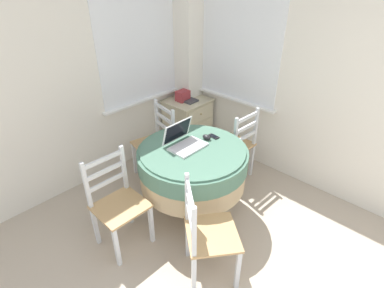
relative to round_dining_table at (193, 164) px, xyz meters
name	(u,v)px	position (x,y,z in m)	size (l,w,h in m)	color
corner_room_shell	(203,82)	(0.30, 0.15, 0.70)	(4.59, 4.96, 2.55)	white
round_dining_table	(193,164)	(0.00, 0.00, 0.00)	(1.05, 1.05, 0.75)	#4C3D2D
laptop	(184,141)	(-0.02, 0.10, 0.22)	(0.35, 0.29, 0.23)	white
computer_mouse	(207,137)	(0.22, 0.02, 0.20)	(0.06, 0.09, 0.05)	black
cell_phone	(214,136)	(0.31, 0.00, 0.18)	(0.06, 0.12, 0.01)	black
dining_chair_near_back_window	(156,143)	(0.17, 0.74, -0.14)	(0.46, 0.48, 0.89)	tan
dining_chair_near_right_window	(235,145)	(0.76, 0.04, -0.14)	(0.43, 0.41, 0.89)	tan
dining_chair_camera_near	(207,234)	(-0.47, -0.60, -0.14)	(0.57, 0.57, 0.89)	tan
dining_chair_left_flank	(118,204)	(-0.75, 0.19, -0.14)	(0.42, 0.40, 0.89)	tan
corner_cabinet	(188,123)	(0.94, 0.98, -0.23)	(0.55, 0.50, 0.68)	beige
storage_box	(183,96)	(0.88, 1.01, 0.18)	(0.17, 0.13, 0.14)	#9E3338
book_on_cabinet	(189,100)	(0.92, 0.93, 0.12)	(0.17, 0.19, 0.02)	#3F3F44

